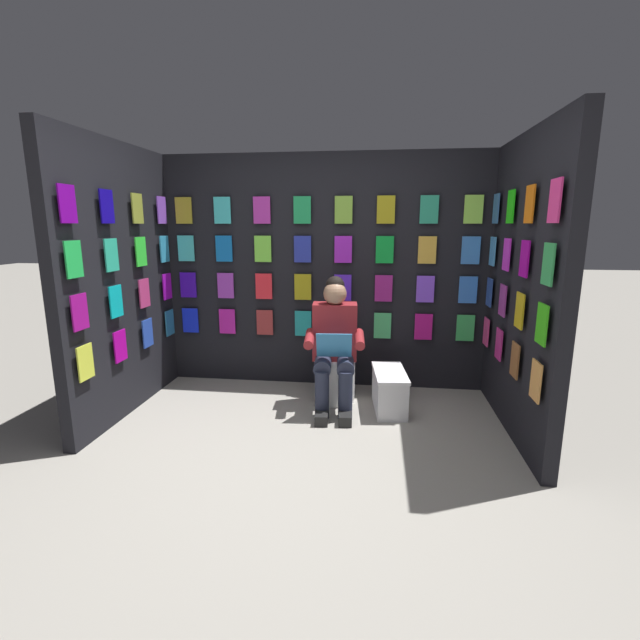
% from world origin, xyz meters
% --- Properties ---
extents(ground_plane, '(30.00, 30.00, 0.00)m').
position_xyz_m(ground_plane, '(0.00, 0.00, 0.00)').
color(ground_plane, '#9E998E').
extents(display_wall_back, '(3.33, 0.14, 2.33)m').
position_xyz_m(display_wall_back, '(0.00, -1.76, 1.16)').
color(display_wall_back, black).
rests_on(display_wall_back, ground).
extents(display_wall_left, '(0.14, 1.71, 2.33)m').
position_xyz_m(display_wall_left, '(-1.66, -0.86, 1.16)').
color(display_wall_left, black).
rests_on(display_wall_left, ground).
extents(display_wall_right, '(0.14, 1.71, 2.33)m').
position_xyz_m(display_wall_right, '(1.66, -0.86, 1.16)').
color(display_wall_right, black).
rests_on(display_wall_right, ground).
extents(toilet, '(0.42, 0.57, 0.77)m').
position_xyz_m(toilet, '(-0.16, -1.35, 0.33)').
color(toilet, white).
rests_on(toilet, ground).
extents(person_reading, '(0.55, 0.71, 1.19)m').
position_xyz_m(person_reading, '(-0.17, -1.12, 0.60)').
color(person_reading, maroon).
rests_on(person_reading, ground).
extents(comic_longbox_near, '(0.33, 0.62, 0.36)m').
position_xyz_m(comic_longbox_near, '(-0.67, -1.12, 0.18)').
color(comic_longbox_near, silver).
rests_on(comic_longbox_near, ground).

